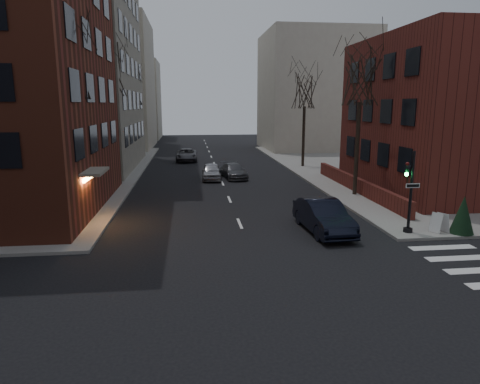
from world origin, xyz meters
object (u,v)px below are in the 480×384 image
(car_lane_silver, at_px, (211,171))
(sandwich_board, at_px, (440,223))
(tree_right_a, at_px, (361,78))
(streetlamp_near, at_px, (112,133))
(traffic_signal, at_px, (409,197))
(tree_left_a, at_px, (68,62))
(parked_sedan, at_px, (323,216))
(tree_left_b, at_px, (109,71))
(car_lane_gray, at_px, (234,171))
(car_lane_far, at_px, (186,155))
(tree_right_b, at_px, (305,91))
(evergreen_shrub, at_px, (463,215))
(tree_left_c, at_px, (132,88))
(streetlamp_far, at_px, (141,122))

(car_lane_silver, height_order, sandwich_board, car_lane_silver)
(tree_right_a, xyz_separation_m, streetlamp_near, (-17.00, 4.00, -3.79))
(traffic_signal, distance_m, tree_left_a, 18.66)
(parked_sedan, distance_m, car_lane_silver, 16.69)
(tree_left_b, xyz_separation_m, tree_right_a, (17.60, -8.00, -0.88))
(car_lane_gray, height_order, car_lane_far, car_lane_far)
(tree_right_b, xyz_separation_m, parked_sedan, (-4.80, -22.00, -6.77))
(car_lane_silver, height_order, car_lane_gray, car_lane_silver)
(streetlamp_near, xyz_separation_m, evergreen_shrub, (18.70, -13.48, -3.15))
(car_lane_far, xyz_separation_m, sandwich_board, (12.47, -29.59, -0.05))
(tree_left_b, relative_size, tree_right_a, 1.11)
(car_lane_silver, bearing_deg, sandwich_board, -56.69)
(tree_left_b, bearing_deg, evergreen_shrub, -42.16)
(tree_left_a, relative_size, tree_left_b, 0.95)
(parked_sedan, distance_m, sandwich_board, 5.63)
(tree_left_b, height_order, car_lane_silver, tree_left_b)
(evergreen_shrub, bearing_deg, car_lane_silver, 122.92)
(tree_left_b, bearing_deg, streetlamp_near, -81.47)
(tree_left_a, bearing_deg, tree_left_c, 90.00)
(car_lane_silver, bearing_deg, tree_right_b, 34.50)
(evergreen_shrub, bearing_deg, parked_sedan, 167.20)
(streetlamp_far, bearing_deg, parked_sedan, -69.13)
(tree_right_b, height_order, car_lane_silver, tree_right_b)
(parked_sedan, distance_m, car_lane_gray, 16.65)
(tree_left_b, distance_m, streetlamp_far, 16.68)
(traffic_signal, relative_size, streetlamp_far, 0.64)
(car_lane_silver, relative_size, evergreen_shrub, 2.16)
(tree_left_c, xyz_separation_m, parked_sedan, (12.80, -30.00, -7.22))
(traffic_signal, bearing_deg, evergreen_shrub, -10.41)
(car_lane_gray, bearing_deg, tree_right_b, 28.75)
(streetlamp_far, xyz_separation_m, car_lane_gray, (9.36, -15.60, -3.60))
(traffic_signal, bearing_deg, tree_left_a, 163.35)
(tree_right_b, relative_size, sandwich_board, 9.32)
(tree_right_b, relative_size, streetlamp_far, 1.46)
(streetlamp_near, height_order, sandwich_board, streetlamp_near)
(traffic_signal, distance_m, tree_right_a, 10.92)
(traffic_signal, distance_m, car_lane_silver, 19.14)
(tree_right_a, height_order, car_lane_far, tree_right_a)
(streetlamp_far, height_order, parked_sedan, streetlamp_far)
(traffic_signal, relative_size, sandwich_board, 4.06)
(tree_left_c, xyz_separation_m, tree_right_a, (17.60, -22.00, 0.00))
(streetlamp_far, height_order, car_lane_gray, streetlamp_far)
(tree_left_a, distance_m, streetlamp_far, 28.32)
(streetlamp_far, bearing_deg, sandwich_board, -61.96)
(tree_right_a, xyz_separation_m, evergreen_shrub, (1.70, -9.48, -6.95))
(tree_right_b, bearing_deg, car_lane_silver, -147.91)
(tree_right_a, xyz_separation_m, streetlamp_far, (-17.00, 24.00, -3.79))
(evergreen_shrub, bearing_deg, car_lane_gray, 117.58)
(traffic_signal, distance_m, evergreen_shrub, 2.73)
(tree_left_a, xyz_separation_m, parked_sedan, (12.80, -4.00, -7.66))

